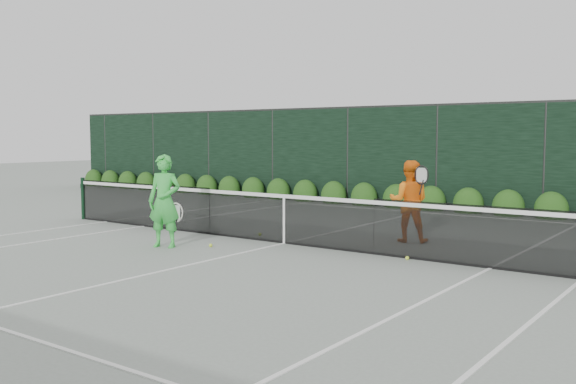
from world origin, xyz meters
The scene contains 8 objects.
ground centered at (0.00, 0.00, 0.00)m, with size 80.00×80.00×0.00m, color gray.
tennis_net centered at (-0.02, 0.00, 0.53)m, with size 12.90×0.10×1.07m.
player_woman centered at (-1.62, -1.66, 0.89)m, with size 0.76×0.63×1.78m.
player_man centered at (1.90, 1.65, 0.82)m, with size 0.98×0.86×1.64m.
court_lines centered at (0.00, 0.00, 0.01)m, with size 11.03×23.83×0.01m.
windscreen_fence centered at (0.00, -2.71, 1.51)m, with size 32.00×21.07×3.06m.
hedge_row centered at (0.00, 7.15, 0.23)m, with size 31.66×0.65×0.94m.
tennis_balls centered at (0.27, -0.26, 0.03)m, with size 3.79×1.71×0.07m.
Camera 1 is at (7.45, -10.13, 2.13)m, focal length 40.00 mm.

